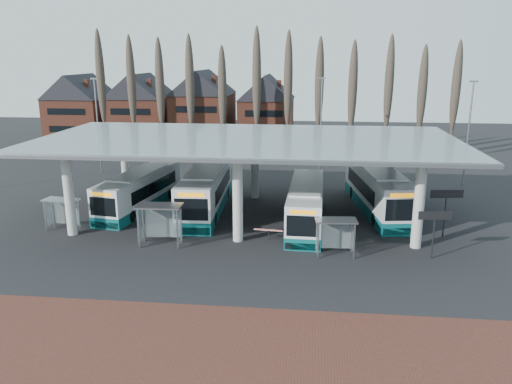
# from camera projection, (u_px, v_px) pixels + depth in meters

# --- Properties ---
(ground) EXTENTS (140.00, 140.00, 0.00)m
(ground) POSITION_uv_depth(u_px,v_px,m) (233.00, 254.00, 32.25)
(ground) COLOR black
(ground) RESTS_ON ground
(brick_strip) EXTENTS (70.00, 10.00, 0.03)m
(brick_strip) POSITION_uv_depth(u_px,v_px,m) (190.00, 363.00, 20.73)
(brick_strip) COLOR #522920
(brick_strip) RESTS_ON ground
(station_canopy) EXTENTS (32.00, 16.00, 6.34)m
(station_canopy) POSITION_uv_depth(u_px,v_px,m) (247.00, 146.00, 38.44)
(station_canopy) COLOR beige
(station_canopy) RESTS_ON ground
(poplar_row) EXTENTS (45.10, 1.10, 14.50)m
(poplar_row) POSITION_uv_depth(u_px,v_px,m) (272.00, 86.00, 61.61)
(poplar_row) COLOR #473D33
(poplar_row) RESTS_ON ground
(townhouse_row) EXTENTS (36.80, 10.30, 12.25)m
(townhouse_row) POSITION_uv_depth(u_px,v_px,m) (172.00, 101.00, 74.51)
(townhouse_row) COLOR brown
(townhouse_row) RESTS_ON ground
(lamp_post_a) EXTENTS (0.80, 0.16, 10.17)m
(lamp_post_a) POSITION_uv_depth(u_px,v_px,m) (98.00, 124.00, 53.78)
(lamp_post_a) COLOR slate
(lamp_post_a) RESTS_ON ground
(lamp_post_b) EXTENTS (0.80, 0.16, 10.17)m
(lamp_post_b) POSITION_uv_depth(u_px,v_px,m) (321.00, 122.00, 55.19)
(lamp_post_b) COLOR slate
(lamp_post_b) RESTS_ON ground
(lamp_post_c) EXTENTS (0.80, 0.16, 10.17)m
(lamp_post_c) POSITION_uv_depth(u_px,v_px,m) (468.00, 132.00, 48.02)
(lamp_post_c) COLOR slate
(lamp_post_c) RESTS_ON ground
(bus_0) EXTENTS (4.16, 11.57, 3.15)m
(bus_0) POSITION_uv_depth(u_px,v_px,m) (140.00, 191.00, 41.79)
(bus_0) COLOR silver
(bus_0) RESTS_ON ground
(bus_1) EXTENTS (3.23, 12.92, 3.56)m
(bus_1) POSITION_uv_depth(u_px,v_px,m) (206.00, 190.00, 41.28)
(bus_1) COLOR silver
(bus_1) RESTS_ON ground
(bus_2) EXTENTS (2.75, 11.40, 3.15)m
(bus_2) POSITION_uv_depth(u_px,v_px,m) (306.00, 205.00, 37.78)
(bus_2) COLOR silver
(bus_2) RESTS_ON ground
(bus_3) EXTENTS (4.43, 13.02, 3.55)m
(bus_3) POSITION_uv_depth(u_px,v_px,m) (378.00, 190.00, 41.19)
(bus_3) COLOR silver
(bus_3) RESTS_ON ground
(shelter_0) EXTENTS (2.66, 1.61, 2.33)m
(shelter_0) POSITION_uv_depth(u_px,v_px,m) (62.00, 207.00, 36.50)
(shelter_0) COLOR gray
(shelter_0) RESTS_ON ground
(shelter_1) EXTENTS (3.10, 1.66, 2.82)m
(shelter_1) POSITION_uv_depth(u_px,v_px,m) (160.00, 215.00, 33.45)
(shelter_1) COLOR gray
(shelter_1) RESTS_ON ground
(shelter_2) EXTENTS (2.71, 1.51, 2.43)m
(shelter_2) POSITION_uv_depth(u_px,v_px,m) (335.00, 229.00, 31.68)
(shelter_2) COLOR gray
(shelter_2) RESTS_ON ground
(info_sign_0) EXTENTS (2.09, 0.37, 3.12)m
(info_sign_0) POSITION_uv_depth(u_px,v_px,m) (435.00, 219.00, 30.90)
(info_sign_0) COLOR black
(info_sign_0) RESTS_ON ground
(info_sign_1) EXTENTS (2.30, 0.46, 3.43)m
(info_sign_1) POSITION_uv_depth(u_px,v_px,m) (446.00, 198.00, 34.67)
(info_sign_1) COLOR black
(info_sign_1) RESTS_ON ground
(barrier) EXTENTS (2.00, 0.64, 1.00)m
(barrier) POSITION_uv_depth(u_px,v_px,m) (268.00, 231.00, 34.30)
(barrier) COLOR black
(barrier) RESTS_ON ground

